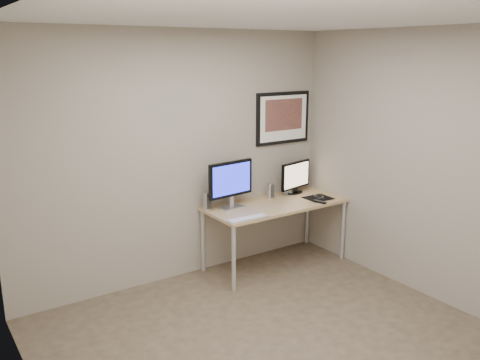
{
  "coord_description": "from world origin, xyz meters",
  "views": [
    {
      "loc": [
        -2.35,
        -2.92,
        2.36
      ],
      "look_at": [
        0.36,
        1.1,
        1.14
      ],
      "focal_mm": 38.0,
      "sensor_mm": 36.0,
      "label": 1
    }
  ],
  "objects": [
    {
      "name": "mousepad",
      "position": [
        1.53,
        1.23,
        0.73
      ],
      "size": [
        0.3,
        0.27,
        0.0
      ],
      "primitive_type": "cube",
      "rotation": [
        0.0,
        0.0,
        -0.02
      ],
      "color": "black",
      "rests_on": "desk"
    },
    {
      "name": "keyboard",
      "position": [
        0.43,
        1.07,
        0.74
      ],
      "size": [
        0.44,
        0.13,
        0.02
      ],
      "primitive_type": "cube",
      "rotation": [
        0.0,
        0.0,
        -0.04
      ],
      "color": "#B9B9BD",
      "rests_on": "desk"
    },
    {
      "name": "floor",
      "position": [
        0.0,
        0.0,
        0.0
      ],
      "size": [
        3.6,
        3.6,
        0.0
      ],
      "primitive_type": "plane",
      "color": "#4C3D2F",
      "rests_on": "ground"
    },
    {
      "name": "monitor_tv",
      "position": [
        1.44,
        1.54,
        0.94
      ],
      "size": [
        0.49,
        0.15,
        0.39
      ],
      "rotation": [
        0.0,
        0.0,
        0.21
      ],
      "color": "black",
      "rests_on": "desk"
    },
    {
      "name": "desk",
      "position": [
        1.0,
        1.35,
        0.66
      ],
      "size": [
        1.6,
        0.7,
        0.73
      ],
      "color": "tan",
      "rests_on": "floor"
    },
    {
      "name": "speaker_left",
      "position": [
        0.25,
        1.58,
        0.82
      ],
      "size": [
        0.09,
        0.09,
        0.19
      ],
      "primitive_type": "cylinder",
      "rotation": [
        0.0,
        0.0,
        0.17
      ],
      "color": "silver",
      "rests_on": "desk"
    },
    {
      "name": "mouse",
      "position": [
        1.55,
        1.24,
        0.75
      ],
      "size": [
        0.08,
        0.12,
        0.04
      ],
      "primitive_type": "ellipsoid",
      "rotation": [
        0.0,
        0.0,
        -0.18
      ],
      "color": "black",
      "rests_on": "mousepad"
    },
    {
      "name": "monitor_large",
      "position": [
        0.49,
        1.48,
        1.01
      ],
      "size": [
        0.56,
        0.21,
        0.51
      ],
      "rotation": [
        0.0,
        0.0,
        0.1
      ],
      "color": "silver",
      "rests_on": "desk"
    },
    {
      "name": "speaker_right",
      "position": [
        1.07,
        1.55,
        0.82
      ],
      "size": [
        0.08,
        0.08,
        0.18
      ],
      "primitive_type": "cylinder",
      "rotation": [
        0.0,
        0.0,
        0.19
      ],
      "color": "silver",
      "rests_on": "desk"
    },
    {
      "name": "framed_art",
      "position": [
        1.35,
        1.68,
        1.62
      ],
      "size": [
        0.75,
        0.04,
        0.6
      ],
      "color": "black",
      "rests_on": "room"
    },
    {
      "name": "fan_unit",
      "position": [
        1.42,
        1.59,
        0.83
      ],
      "size": [
        0.16,
        0.13,
        0.21
      ],
      "primitive_type": "cube",
      "rotation": [
        0.0,
        0.0,
        0.31
      ],
      "color": "silver",
      "rests_on": "desk"
    },
    {
      "name": "remote",
      "position": [
        1.42,
        1.1,
        0.74
      ],
      "size": [
        0.07,
        0.18,
        0.02
      ],
      "primitive_type": "cube",
      "rotation": [
        0.0,
        0.0,
        0.18
      ],
      "color": "black",
      "rests_on": "desk"
    },
    {
      "name": "room",
      "position": [
        0.0,
        0.45,
        1.64
      ],
      "size": [
        3.6,
        3.6,
        3.6
      ],
      "color": "white",
      "rests_on": "ground"
    }
  ]
}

